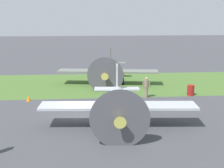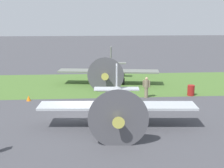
% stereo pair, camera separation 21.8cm
% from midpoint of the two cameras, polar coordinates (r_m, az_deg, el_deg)
% --- Properties ---
extents(ground_plane, '(160.00, 160.00, 0.00)m').
position_cam_midpoint_polar(ground_plane, '(22.02, -5.33, -6.08)').
color(ground_plane, '#424247').
extents(grass_verge, '(120.00, 11.00, 0.01)m').
position_cam_midpoint_polar(grass_verge, '(32.47, -5.21, -0.05)').
color(grass_verge, '#476B2D').
rests_on(grass_verge, ground).
extents(airplane_lead, '(9.76, 7.72, 3.47)m').
position_cam_midpoint_polar(airplane_lead, '(20.43, 0.76, -3.22)').
color(airplane_lead, '#B2B7BC').
rests_on(airplane_lead, ground).
extents(airplane_wingman, '(9.93, 7.89, 3.51)m').
position_cam_midpoint_polar(airplane_wingman, '(32.33, -0.88, 2.59)').
color(airplane_wingman, slate).
rests_on(airplane_wingman, ground).
extents(ground_crew_chief, '(0.59, 0.38, 1.73)m').
position_cam_midpoint_polar(ground_crew_chief, '(27.25, 5.75, -0.50)').
color(ground_crew_chief, '#847A5B').
rests_on(ground_crew_chief, ground).
extents(fuel_drum, '(0.60, 0.60, 0.90)m').
position_cam_midpoint_polar(fuel_drum, '(28.72, 13.30, -1.06)').
color(fuel_drum, maroon).
rests_on(fuel_drum, ground).
extents(runway_marker_cone, '(0.36, 0.36, 0.44)m').
position_cam_midpoint_polar(runway_marker_cone, '(27.07, -14.54, -2.44)').
color(runway_marker_cone, orange).
rests_on(runway_marker_cone, ground).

